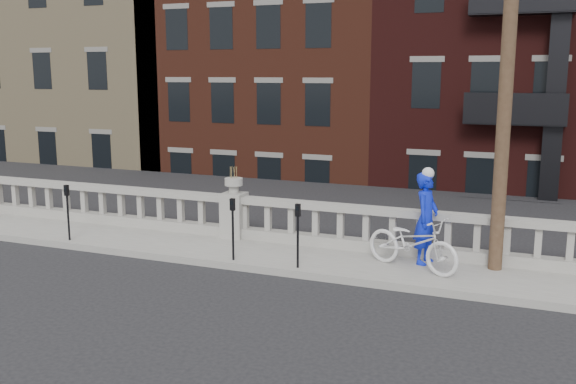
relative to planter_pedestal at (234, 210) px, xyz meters
name	(u,v)px	position (x,y,z in m)	size (l,w,h in m)	color
ground	(142,292)	(0.00, -3.95, -0.83)	(120.00, 120.00, 0.00)	black
sidewalk	(216,249)	(0.00, -0.95, -0.76)	(32.00, 2.20, 0.15)	gray
balustrade	(234,217)	(0.00, 0.00, -0.19)	(28.00, 0.34, 1.03)	gray
planter_pedestal	(234,210)	(0.00, 0.00, 0.00)	(0.55, 0.55, 1.76)	gray
lower_level	(412,102)	(0.56, 19.09, 1.80)	(80.00, 44.00, 20.80)	#605E59
utility_pole	(510,16)	(6.20, -0.35, 4.41)	(1.60, 0.28, 10.00)	#422D1E
parking_meter_b	(67,206)	(-3.57, -1.80, 0.17)	(0.10, 0.09, 1.36)	black
parking_meter_c	(233,222)	(0.87, -1.80, 0.17)	(0.10, 0.09, 1.36)	black
parking_meter_d	(298,228)	(2.37, -1.80, 0.17)	(0.10, 0.09, 1.36)	black
bicycle	(413,243)	(4.60, -1.01, -0.12)	(0.75, 2.14, 1.13)	white
cyclist	(426,218)	(4.77, -0.47, 0.30)	(0.71, 0.47, 1.96)	#0D20CF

